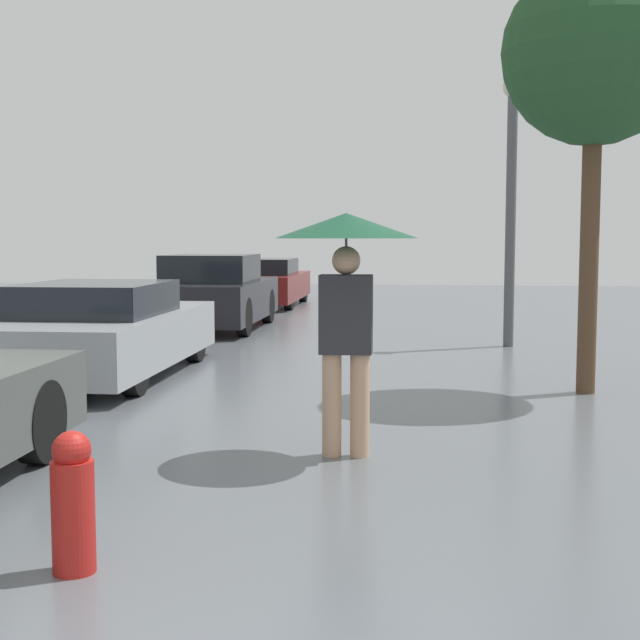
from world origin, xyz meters
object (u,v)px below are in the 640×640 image
at_px(pedestrian, 346,262).
at_px(parked_car_farthest, 263,283).
at_px(tree, 595,55).
at_px(street_lamp, 511,188).
at_px(parked_car_third, 213,294).
at_px(fire_hydrant, 73,502).
at_px(parked_car_second, 101,331).

relative_size(pedestrian, parked_car_farthest, 0.44).
distance_m(tree, street_lamp, 4.31).
relative_size(parked_car_third, fire_hydrant, 5.43).
height_order(parked_car_third, street_lamp, street_lamp).
bearing_deg(tree, parked_car_farthest, 115.30).
bearing_deg(tree, street_lamp, 95.73).
distance_m(street_lamp, fire_hydrant, 10.48).
bearing_deg(street_lamp, parked_car_farthest, 123.85).
relative_size(pedestrian, fire_hydrant, 2.57).
xyz_separation_m(pedestrian, parked_car_farthest, (-3.22, 14.97, -0.95)).
height_order(tree, street_lamp, tree).
relative_size(parked_car_second, parked_car_farthest, 0.99).
distance_m(parked_car_farthest, tree, 13.49).
bearing_deg(tree, fire_hydrant, -122.44).
distance_m(parked_car_farthest, street_lamp, 9.52).
distance_m(pedestrian, parked_car_second, 5.02).
bearing_deg(street_lamp, fire_hydrant, -108.00).
xyz_separation_m(parked_car_second, parked_car_third, (0.10, 5.66, 0.09)).
bearing_deg(pedestrian, tree, 52.22).
bearing_deg(street_lamp, parked_car_third, 157.79).
bearing_deg(parked_car_second, fire_hydrant, -71.41).
xyz_separation_m(pedestrian, fire_hydrant, (-1.19, -2.55, -1.15)).
height_order(pedestrian, parked_car_farthest, pedestrian).
distance_m(pedestrian, tree, 4.44).
height_order(parked_car_second, tree, tree).
xyz_separation_m(tree, fire_hydrant, (-3.59, -5.65, -3.25)).
xyz_separation_m(parked_car_second, street_lamp, (5.27, 3.55, 1.89)).
relative_size(tree, fire_hydrant, 6.32).
xyz_separation_m(pedestrian, parked_car_third, (-3.18, 9.33, -0.87)).
distance_m(parked_car_third, street_lamp, 5.86).
distance_m(pedestrian, street_lamp, 7.54).
bearing_deg(parked_car_second, parked_car_third, 88.97).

